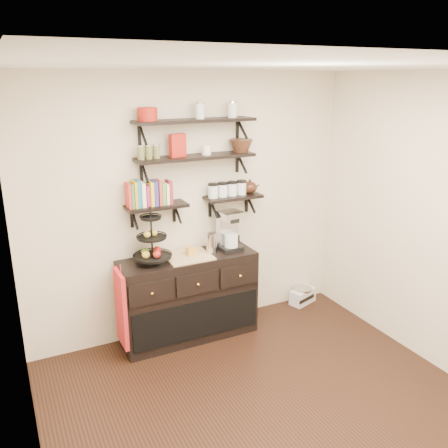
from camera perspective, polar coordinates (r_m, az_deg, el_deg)
floor at (r=4.14m, az=6.57°, el=-22.35°), size 3.50×3.50×0.00m
ceiling at (r=3.20m, az=8.30°, el=18.28°), size 3.50×3.50×0.02m
back_wall at (r=4.92m, az=-3.91°, el=2.11°), size 3.50×0.02×2.70m
left_wall at (r=2.94m, az=-23.00°, el=-10.11°), size 0.02×3.50×2.70m
shelf_top at (r=4.64m, az=-3.50°, el=12.28°), size 1.20×0.27×0.23m
shelf_mid at (r=4.69m, az=-3.42°, el=8.01°), size 1.20×0.27×0.23m
shelf_low_left at (r=4.65m, az=-8.16°, el=2.07°), size 0.60×0.25×0.23m
shelf_low_right at (r=4.96m, az=1.08°, el=3.22°), size 0.60×0.25×0.23m
cookbooks at (r=4.60m, az=-8.85°, el=3.64°), size 0.43×0.15×0.26m
glass_canisters at (r=4.91m, az=0.42°, el=4.12°), size 0.43×0.10×0.13m
sideboard at (r=4.98m, az=-4.27°, el=-8.77°), size 1.40×0.50×0.92m
fruit_stand at (r=4.62m, az=-8.63°, el=-2.46°), size 0.37×0.37×0.54m
candle at (r=4.79m, az=-4.03°, el=-3.27°), size 0.08×0.08×0.08m
coffee_maker at (r=4.94m, az=0.62°, el=-0.83°), size 0.24×0.23×0.41m
thermal_carafe at (r=4.84m, az=-1.48°, el=-2.34°), size 0.11×0.11×0.22m
apron at (r=4.66m, az=-12.28°, el=-9.93°), size 0.04×0.32×0.75m
radio at (r=5.89m, az=9.44°, el=-8.48°), size 0.36×0.28×0.20m
recipe_box at (r=4.60m, az=-5.60°, el=9.40°), size 0.17×0.09×0.22m
walnut_bowl at (r=4.88m, az=2.06°, el=9.40°), size 0.24×0.24×0.13m
ramekins at (r=4.72m, az=-2.13°, el=8.91°), size 0.09×0.09×0.10m
teapot at (r=5.03m, az=3.13°, el=4.54°), size 0.23×0.18×0.15m
red_pot at (r=4.47m, az=-9.19°, el=12.91°), size 0.18×0.18×0.12m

